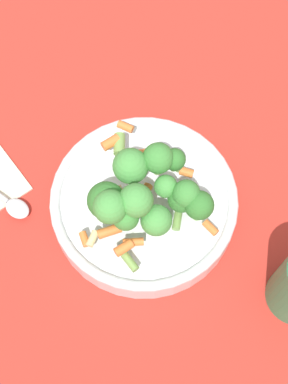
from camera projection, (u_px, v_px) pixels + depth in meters
ground_plane at (144, 210)px, 0.74m from camera, size 3.00×3.00×0.00m
bowl at (144, 203)px, 0.72m from camera, size 0.25×0.25×0.05m
pasta_salad at (144, 193)px, 0.65m from camera, size 0.19×0.17×0.09m
spoon at (2, 197)px, 0.73m from camera, size 0.14×0.08×0.01m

